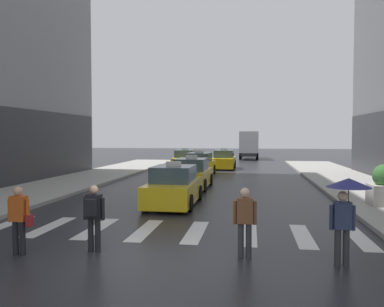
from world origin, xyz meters
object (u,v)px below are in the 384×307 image
at_px(planter_near_corner, 384,187).
at_px(taxi_third, 199,165).
at_px(taxi_fifth, 185,160).
at_px(box_truck, 249,144).
at_px(pedestrian_with_backpack, 93,213).
at_px(pedestrian_plain_coat, 245,218).
at_px(taxi_lead, 174,187).
at_px(pedestrian_with_umbrella, 346,197).
at_px(pedestrian_with_handbag, 19,216).
at_px(taxi_second, 192,175).
at_px(taxi_fourth, 224,160).

bearing_deg(planter_near_corner, taxi_third, 126.28).
bearing_deg(taxi_fifth, box_truck, 70.13).
relative_size(pedestrian_with_backpack, pedestrian_plain_coat, 1.00).
distance_m(taxi_lead, taxi_fifth, 18.25).
bearing_deg(taxi_third, pedestrian_plain_coat, -79.41).
bearing_deg(pedestrian_plain_coat, planter_near_corner, 53.24).
xyz_separation_m(pedestrian_with_umbrella, pedestrian_with_backpack, (-5.87, 0.17, -0.54)).
distance_m(pedestrian_with_backpack, planter_near_corner, 11.46).
distance_m(taxi_third, pedestrian_with_handbag, 19.77).
relative_size(taxi_lead, box_truck, 0.60).
bearing_deg(box_truck, planter_near_corner, -80.56).
xyz_separation_m(taxi_third, pedestrian_with_handbag, (-1.77, -19.69, 0.21)).
bearing_deg(taxi_second, taxi_fifth, 101.14).
height_order(taxi_third, pedestrian_with_backpack, taxi_third).
bearing_deg(pedestrian_with_backpack, pedestrian_with_handbag, -164.20).
bearing_deg(taxi_second, planter_near_corner, -30.91).
xyz_separation_m(taxi_lead, pedestrian_with_handbag, (-2.33, -7.29, 0.21)).
xyz_separation_m(taxi_second, box_truck, (2.91, 27.73, 1.13)).
distance_m(taxi_second, pedestrian_with_handbag, 12.83).
relative_size(taxi_lead, taxi_third, 0.99).
xyz_separation_m(taxi_second, pedestrian_with_backpack, (-0.60, -12.15, 0.25)).
bearing_deg(pedestrian_with_umbrella, box_truck, 93.36).
height_order(taxi_third, box_truck, box_truck).
relative_size(taxi_fourth, pedestrian_with_handbag, 2.75).
bearing_deg(pedestrian_plain_coat, taxi_third, 100.59).
relative_size(taxi_lead, planter_near_corner, 2.84).
distance_m(taxi_fourth, taxi_fifth, 3.39).
xyz_separation_m(taxi_third, taxi_fourth, (1.38, 5.79, 0.00)).
bearing_deg(taxi_fourth, pedestrian_with_handbag, -97.05).
relative_size(taxi_lead, taxi_second, 0.99).
height_order(pedestrian_with_umbrella, pedestrian_plain_coat, pedestrian_with_umbrella).
bearing_deg(box_truck, pedestrian_with_umbrella, -86.64).
relative_size(taxi_fifth, pedestrian_with_handbag, 2.77).
distance_m(taxi_second, pedestrian_with_backpack, 12.17).
bearing_deg(pedestrian_with_backpack, box_truck, 84.97).
bearing_deg(pedestrian_plain_coat, taxi_second, 104.29).
relative_size(taxi_third, pedestrian_plain_coat, 2.79).
relative_size(pedestrian_with_umbrella, pedestrian_with_handbag, 1.18).
relative_size(pedestrian_with_umbrella, planter_near_corner, 1.21).
relative_size(taxi_third, pedestrian_with_backpack, 2.79).
bearing_deg(taxi_lead, pedestrian_with_handbag, -107.75).
relative_size(taxi_second, taxi_fifth, 1.00).
bearing_deg(pedestrian_plain_coat, pedestrian_with_umbrella, -6.78).
xyz_separation_m(taxi_second, pedestrian_plain_coat, (3.07, -12.06, 0.21)).
bearing_deg(pedestrian_with_handbag, taxi_fourth, 82.95).
bearing_deg(pedestrian_plain_coat, pedestrian_with_backpack, -178.58).
height_order(pedestrian_plain_coat, planter_near_corner, planter_near_corner).
bearing_deg(taxi_second, box_truck, 84.00).
relative_size(taxi_second, box_truck, 0.61).
xyz_separation_m(pedestrian_plain_coat, planter_near_corner, (5.28, 7.06, -0.07)).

